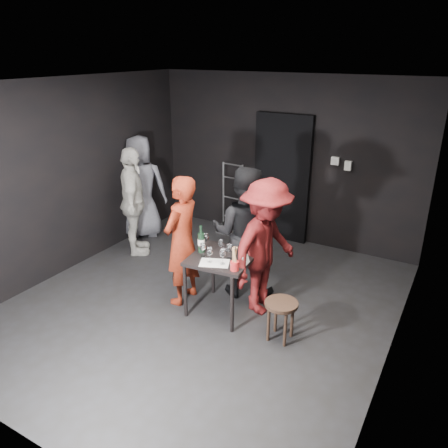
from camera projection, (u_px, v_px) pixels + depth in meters
The scene contains 27 objects.
floor at pixel (203, 303), 5.59m from camera, with size 4.50×5.00×0.02m, color black.
ceiling at pixel (199, 83), 4.58m from camera, with size 4.50×5.00×0.02m, color silver.
wall_back at pixel (284, 160), 7.10m from camera, with size 4.50×0.04×2.70m, color black.
wall_front at pixel (10, 305), 3.08m from camera, with size 4.50×0.04×2.70m, color black.
wall_left at pixel (67, 178), 6.13m from camera, with size 0.04×5.00×2.70m, color black.
wall_right at pixel (405, 244), 4.05m from camera, with size 0.04×5.00×2.70m, color black.
doorway at pixel (282, 179), 7.16m from camera, with size 0.95×0.10×2.10m, color black.
wallbox_upper at pixel (335, 161), 6.63m from camera, with size 0.12×0.06×0.12m, color #B7B7B2.
wallbox_lower at pixel (348, 166), 6.55m from camera, with size 0.10×0.06×0.14m, color #B7B7B2.
hand_truck at pixel (231, 220), 7.70m from camera, with size 0.41×0.35×1.23m.
tasting_table at pixel (222, 264), 5.20m from camera, with size 0.72×0.72×0.75m.
stool at pixel (281, 309), 4.78m from camera, with size 0.37×0.37×0.47m.
server_red at pixel (182, 234), 5.35m from camera, with size 0.67×0.44×1.83m, color maroon.
woman_black at pixel (244, 223), 5.49m from camera, with size 0.97×0.53×1.99m, color black.
man_maroon at pixel (266, 239), 5.14m from camera, with size 1.22×0.57×1.89m, color maroon.
bystander_cream at pixel (133, 195), 6.64m from camera, with size 1.12×0.54×1.91m, color silver.
bystander_grey at pixel (140, 179), 7.28m from camera, with size 0.99×0.54×2.02m, color slate.
tasting_mat at pixel (214, 263), 5.00m from camera, with size 0.33×0.22×0.00m, color white.
wine_glass_a at pixel (203, 249), 5.12m from camera, with size 0.07×0.07×0.19m, color white, non-canonical shape.
wine_glass_b at pixel (205, 241), 5.32m from camera, with size 0.08×0.08×0.22m, color white, non-canonical shape.
wine_glass_c at pixel (221, 246), 5.23m from camera, with size 0.07×0.07×0.18m, color white, non-canonical shape.
wine_glass_d at pixel (210, 254), 4.99m from camera, with size 0.08×0.08×0.20m, color white, non-canonical shape.
wine_glass_e at pixel (223, 256), 4.94m from camera, with size 0.08×0.08×0.21m, color white, non-canonical shape.
wine_glass_f at pixel (229, 251), 5.08m from camera, with size 0.07×0.07×0.19m, color white, non-canonical shape.
wine_bottle at pixel (201, 242), 5.23m from camera, with size 0.08×0.08×0.34m.
breadstick_cup at pixel (235, 259), 4.79m from camera, with size 0.10×0.10×0.30m.
reserved_card at pixel (244, 259), 4.97m from camera, with size 0.08×0.13×0.10m, color white, non-canonical shape.
Camera 1 is at (2.63, -4.03, 3.04)m, focal length 35.00 mm.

